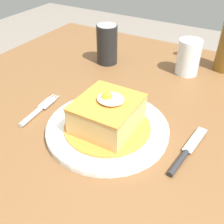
% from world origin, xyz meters
% --- Properties ---
extents(dining_table, '(1.11, 0.89, 0.76)m').
position_xyz_m(dining_table, '(0.00, 0.00, 0.64)').
color(dining_table, brown).
rests_on(dining_table, ground_plane).
extents(main_plate, '(0.27, 0.27, 0.02)m').
position_xyz_m(main_plate, '(-0.01, -0.13, 0.77)').
color(main_plate, white).
rests_on(main_plate, dining_table).
extents(sandwich_meal, '(0.19, 0.19, 0.09)m').
position_xyz_m(sandwich_meal, '(-0.01, -0.13, 0.80)').
color(sandwich_meal, orange).
rests_on(sandwich_meal, main_plate).
extents(fork, '(0.03, 0.14, 0.01)m').
position_xyz_m(fork, '(-0.20, -0.16, 0.76)').
color(fork, silver).
rests_on(fork, dining_table).
extents(knife, '(0.03, 0.17, 0.01)m').
position_xyz_m(knife, '(0.16, -0.12, 0.76)').
color(knife, '#262628').
rests_on(knife, dining_table).
extents(soda_can, '(0.07, 0.07, 0.12)m').
position_xyz_m(soda_can, '(-0.19, 0.18, 0.82)').
color(soda_can, black).
rests_on(soda_can, dining_table).
extents(drinking_glass, '(0.07, 0.07, 0.10)m').
position_xyz_m(drinking_glass, '(0.05, 0.23, 0.80)').
color(drinking_glass, silver).
rests_on(drinking_glass, dining_table).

